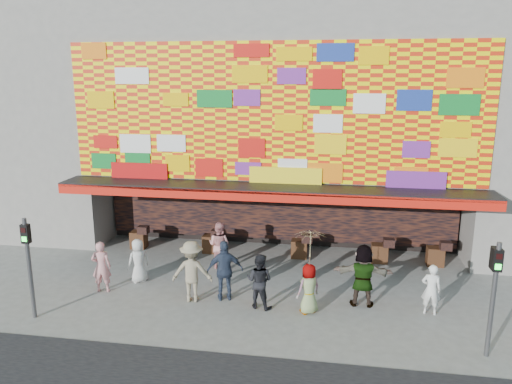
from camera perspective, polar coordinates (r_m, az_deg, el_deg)
ground at (r=15.37m, az=-0.29°, el=-13.30°), size 90.00×90.00×0.00m
shop_building at (r=21.90m, az=3.35°, el=9.01°), size 15.20×9.40×10.00m
neighbor_left at (r=26.44m, az=-26.43°, el=10.08°), size 11.00×8.00×12.00m
signal_left at (r=15.59m, az=-24.58°, el=-6.77°), size 0.22×0.20×3.00m
signal_right at (r=13.61m, az=25.58°, el=-9.77°), size 0.22×0.20×3.00m
ped_a at (r=17.43m, az=-13.28°, el=-7.65°), size 0.86×0.86×1.51m
ped_b at (r=16.96m, az=-17.25°, el=-8.15°), size 0.69×0.53×1.71m
ped_c at (r=15.18m, az=0.39°, el=-10.12°), size 0.96×0.83×1.70m
ped_d at (r=15.68m, az=-7.34°, el=-8.98°), size 1.33×0.87×1.94m
ped_e at (r=15.66m, az=-3.57°, el=-8.94°), size 1.22×0.78×1.93m
ped_f at (r=15.59m, az=12.13°, el=-9.30°), size 1.80×0.58×1.94m
ped_g at (r=14.97m, az=6.05°, el=-10.93°), size 0.88×0.83×1.51m
ped_h at (r=15.68m, az=19.38°, el=-10.46°), size 0.60×0.43×1.54m
ped_i at (r=18.17m, az=-4.22°, el=-6.06°), size 1.00×0.87×1.72m
parasol at (r=14.47m, az=6.19°, el=-6.02°), size 1.19×1.20×1.79m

